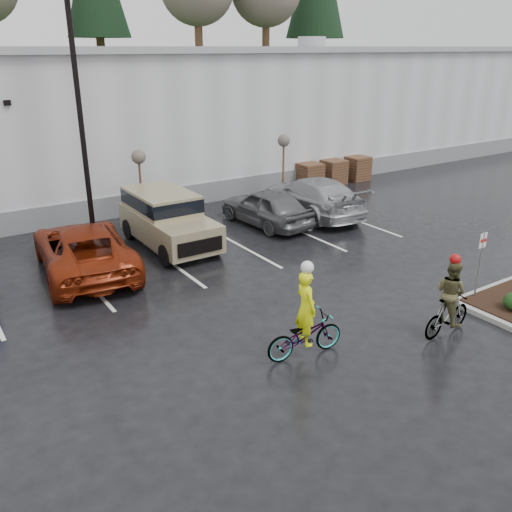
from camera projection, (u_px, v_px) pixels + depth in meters
ground at (390, 339)px, 14.25m from camera, size 120.00×120.00×0.00m
warehouse at (101, 115)px, 30.04m from camera, size 60.50×15.50×7.20m
wooded_ridge at (17, 97)px, 48.17m from camera, size 80.00×25.00×6.00m
lamppost at (77, 91)px, 19.47m from camera, size 0.50×1.00×9.22m
sapling_mid at (139, 161)px, 22.61m from camera, size 0.60×0.60×3.20m
sapling_east at (284, 144)px, 26.46m from camera, size 0.60×0.60×3.20m
pallet_stack_a at (309, 176)px, 29.27m from camera, size 1.20×1.20×1.35m
pallet_stack_b at (333, 172)px, 30.14m from camera, size 1.20×1.20×1.35m
pallet_stack_c at (357, 168)px, 31.07m from camera, size 1.20×1.20×1.35m
fire_lane_sign at (480, 258)px, 15.85m from camera, size 0.30×0.05×2.20m
car_red at (84, 248)px, 18.21m from camera, size 3.52×6.36×1.68m
suv_tan at (169, 221)px, 20.50m from camera, size 2.20×5.10×2.06m
car_grey at (266, 207)px, 23.10m from camera, size 2.21×4.80×1.59m
car_far_silver at (312, 196)px, 24.50m from camera, size 2.88×6.10×1.72m
cyclist_hivis at (305, 327)px, 13.24m from camera, size 2.15×0.97×2.52m
cyclist_olive at (449, 305)px, 14.23m from camera, size 1.78×0.86×2.28m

